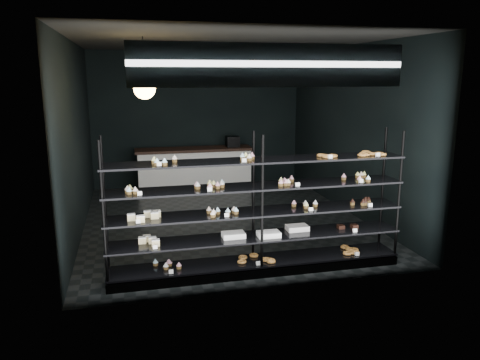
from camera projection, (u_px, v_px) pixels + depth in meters
The scene contains 5 objects.
room at pixel (223, 134), 8.42m from camera, with size 5.01×6.01×3.20m.
display_shelf at pixel (256, 228), 6.30m from camera, with size 4.00×0.50×1.91m.
signage at pixel (272, 65), 5.39m from camera, with size 3.30×0.05×0.50m.
pendant_lamp at pixel (145, 88), 6.83m from camera, with size 0.32×0.32×0.89m.
service_counter at pixel (195, 168), 10.99m from camera, with size 2.71×0.65×1.23m.
Camera 1 is at (-1.66, -8.24, 2.63)m, focal length 35.00 mm.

